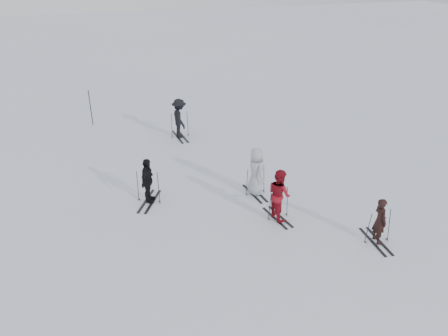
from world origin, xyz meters
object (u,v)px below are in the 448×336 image
object	(u,v)px
skier_grey	(256,172)
piste_marker	(91,108)
skier_red	(279,195)
skier_uphill_far	(179,119)
skier_uphill_left	(148,181)
skier_near_dark	(380,221)

from	to	relation	value
skier_grey	piste_marker	size ratio (longest dim) A/B	0.97
skier_red	skier_uphill_far	size ratio (longest dim) A/B	0.94
skier_red	skier_uphill_left	size ratio (longest dim) A/B	1.07
skier_grey	skier_uphill_left	distance (m)	4.01
skier_near_dark	skier_grey	world-z (taller)	skier_grey
skier_uphill_left	piste_marker	distance (m)	9.14
skier_red	piste_marker	size ratio (longest dim) A/B	0.96
skier_grey	skier_uphill_left	world-z (taller)	skier_grey
skier_uphill_left	skier_uphill_far	size ratio (longest dim) A/B	0.88
skier_red	skier_grey	world-z (taller)	skier_grey
skier_grey	skier_uphill_left	xyz separation A→B (m)	(-3.95, 0.67, -0.08)
skier_red	skier_grey	size ratio (longest dim) A/B	0.98
skier_red	skier_near_dark	bearing A→B (deg)	-141.54
piste_marker	skier_red	bearing A→B (deg)	-64.22
skier_red	piste_marker	xyz separation A→B (m)	(-5.56, 11.52, 0.04)
skier_near_dark	skier_uphill_far	bearing A→B (deg)	25.54
skier_near_dark	skier_red	distance (m)	3.30
skier_red	skier_uphill_far	xyz separation A→B (m)	(-1.51, 8.34, 0.05)
skier_grey	skier_uphill_left	bearing A→B (deg)	75.42
skier_uphill_far	piste_marker	world-z (taller)	skier_uphill_far
skier_uphill_far	piste_marker	xyz separation A→B (m)	(-4.06, 3.18, -0.01)
skier_red	skier_uphill_left	distance (m)	4.77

